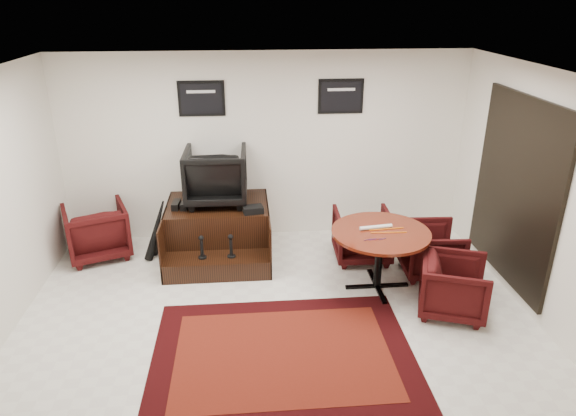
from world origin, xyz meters
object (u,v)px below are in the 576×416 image
object	(u,v)px
table_chair_window	(432,248)
table_chair_corner	(454,284)
table_chair_back	(362,233)
meeting_table	(380,238)
armchair_side	(96,229)
shine_podium	(219,231)
shine_chair	(216,173)

from	to	relation	value
table_chair_window	table_chair_corner	distance (m)	0.92
table_chair_back	table_chair_corner	bearing A→B (deg)	120.53
meeting_table	table_chair_corner	size ratio (longest dim) A/B	1.61
armchair_side	table_chair_window	xyz separation A→B (m)	(4.60, -0.92, -0.04)
shine_podium	armchair_side	size ratio (longest dim) A/B	1.76
shine_podium	armchair_side	world-z (taller)	armchair_side
table_chair_back	table_chair_window	bearing A→B (deg)	150.62
shine_chair	table_chair_back	size ratio (longest dim) A/B	1.11
armchair_side	table_chair_back	xyz separation A→B (m)	(3.77, -0.41, -0.03)
shine_podium	table_chair_window	bearing A→B (deg)	-16.37
shine_podium	meeting_table	world-z (taller)	meeting_table
shine_chair	armchair_side	bearing A→B (deg)	3.86
shine_chair	meeting_table	distance (m)	2.49
meeting_table	table_chair_back	xyz separation A→B (m)	(-0.03, 0.81, -0.31)
table_chair_window	shine_chair	bearing A→B (deg)	73.73
table_chair_back	meeting_table	bearing A→B (deg)	94.28
armchair_side	table_chair_back	world-z (taller)	armchair_side
armchair_side	table_chair_window	bearing A→B (deg)	147.71
armchair_side	shine_chair	bearing A→B (deg)	161.49
table_chair_back	armchair_side	bearing A→B (deg)	-4.05
table_chair_window	table_chair_corner	bearing A→B (deg)	179.20
meeting_table	armchair_side	bearing A→B (deg)	162.24
shine_podium	meeting_table	size ratio (longest dim) A/B	1.22
shine_chair	armchair_side	distance (m)	1.89
meeting_table	table_chair_window	world-z (taller)	meeting_table
shine_podium	table_chair_corner	world-z (taller)	table_chair_corner
meeting_table	table_chair_window	distance (m)	0.92
table_chair_back	table_chair_corner	size ratio (longest dim) A/B	1.04
table_chair_corner	shine_podium	bearing A→B (deg)	77.27
armchair_side	table_chair_corner	world-z (taller)	armchair_side
table_chair_back	table_chair_window	size ratio (longest dim) A/B	1.03
meeting_table	table_chair_back	distance (m)	0.87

